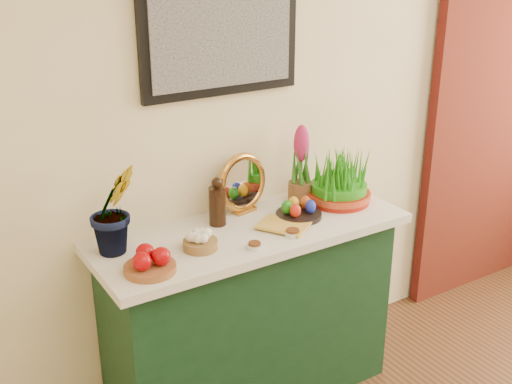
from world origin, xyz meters
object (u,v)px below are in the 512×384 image
mirror (242,184)px  book (276,232)px  wheatgrass_sabzeh (339,180)px  hyacinth_green (113,195)px  sideboard (250,318)px

mirror → book: mirror is taller
wheatgrass_sabzeh → hyacinth_green: bearing=176.5°
sideboard → hyacinth_green: hyacinth_green is taller
wheatgrass_sabzeh → sideboard: bearing=-177.8°
sideboard → mirror: bearing=69.3°
book → mirror: bearing=55.5°
sideboard → book: book is taller
wheatgrass_sabzeh → book: bearing=-161.8°
mirror → book: bearing=-92.7°
book → wheatgrass_sabzeh: size_ratio=0.68×
sideboard → wheatgrass_sabzeh: 0.77m
hyacinth_green → wheatgrass_sabzeh: bearing=-12.9°
sideboard → book: size_ratio=6.32×
mirror → wheatgrass_sabzeh: 0.47m
book → wheatgrass_sabzeh: (0.46, 0.15, 0.09)m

